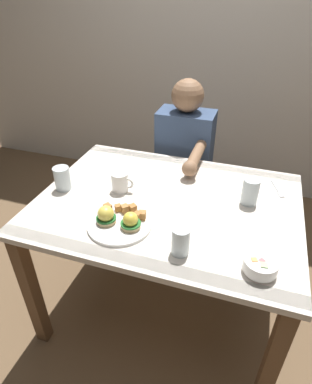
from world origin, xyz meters
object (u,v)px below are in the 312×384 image
object	(u,v)px
fruit_bowl	(260,266)
diner_person	(184,159)
water_glass_extra	(63,180)
water_glass_near	(250,193)
fork	(278,189)
water_glass_far	(180,243)
coffee_mug	(120,181)
eggs_benedict_plate	(119,220)
dining_table	(167,219)

from	to	relation	value
fruit_bowl	diner_person	xyz separation A→B (m)	(-0.50, 0.91, -0.12)
water_glass_extra	water_glass_near	bearing A→B (deg)	10.45
fruit_bowl	fork	size ratio (longest dim) A/B	0.79
fork	fruit_bowl	bearing A→B (deg)	-95.38
water_glass_near	diner_person	size ratio (longest dim) A/B	0.11
diner_person	water_glass_extra	bearing A→B (deg)	-124.26
fruit_bowl	diner_person	bearing A→B (deg)	118.68
water_glass_far	diner_person	xyz separation A→B (m)	(-0.21, 0.91, -0.14)
coffee_mug	eggs_benedict_plate	bearing A→B (deg)	-67.84
eggs_benedict_plate	coffee_mug	xyz separation A→B (m)	(-0.10, 0.25, 0.03)
dining_table	fruit_bowl	xyz separation A→B (m)	(0.43, -0.31, 0.14)
coffee_mug	fork	distance (m)	0.77
water_glass_extra	diner_person	size ratio (longest dim) A/B	0.10
water_glass_extra	eggs_benedict_plate	bearing A→B (deg)	-25.07
eggs_benedict_plate	water_glass_near	world-z (taller)	water_glass_near
fruit_bowl	fork	world-z (taller)	fruit_bowl
water_glass_near	coffee_mug	bearing A→B (deg)	-171.69
fruit_bowl	water_glass_extra	distance (m)	0.98
coffee_mug	fork	world-z (taller)	coffee_mug
coffee_mug	diner_person	size ratio (longest dim) A/B	0.10
fruit_bowl	dining_table	bearing A→B (deg)	143.99
fruit_bowl	fork	bearing A→B (deg)	84.62
coffee_mug	water_glass_near	world-z (taller)	water_glass_near
fruit_bowl	coffee_mug	size ratio (longest dim) A/B	1.08
dining_table	coffee_mug	bearing A→B (deg)	175.75
fork	diner_person	world-z (taller)	diner_person
eggs_benedict_plate	water_glass_extra	xyz separation A→B (m)	(-0.37, 0.18, 0.03)
water_glass_far	water_glass_extra	size ratio (longest dim) A/B	0.98
water_glass_extra	diner_person	bearing A→B (deg)	55.74
coffee_mug	fork	bearing A→B (deg)	18.60
dining_table	water_glass_extra	distance (m)	0.54
dining_table	diner_person	xyz separation A→B (m)	(-0.07, 0.60, 0.02)
coffee_mug	water_glass_far	bearing A→B (deg)	-40.23
water_glass_near	water_glass_far	xyz separation A→B (m)	(-0.22, -0.41, -0.01)
coffee_mug	water_glass_near	distance (m)	0.61
water_glass_far	coffee_mug	bearing A→B (deg)	139.77
water_glass_near	water_glass_far	distance (m)	0.47
water_glass_far	diner_person	world-z (taller)	diner_person
dining_table	fork	bearing A→B (deg)	28.42
water_glass_extra	coffee_mug	bearing A→B (deg)	15.03
coffee_mug	fruit_bowl	bearing A→B (deg)	-26.22
diner_person	fork	bearing A→B (deg)	-31.33
fork	water_glass_near	size ratio (longest dim) A/B	1.22
diner_person	coffee_mug	bearing A→B (deg)	-106.60
dining_table	diner_person	bearing A→B (deg)	96.49
water_glass_near	dining_table	bearing A→B (deg)	-163.57
eggs_benedict_plate	water_glass_far	xyz separation A→B (m)	(0.28, -0.08, 0.02)
dining_table	water_glass_far	bearing A→B (deg)	-65.18
dining_table	water_glass_near	distance (m)	0.41
dining_table	eggs_benedict_plate	distance (m)	0.30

